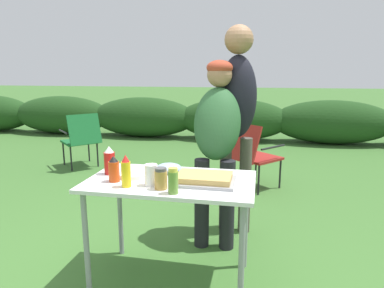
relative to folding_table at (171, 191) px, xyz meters
name	(u,v)px	position (x,y,z in m)	size (l,w,h in m)	color
ground_plane	(172,280)	(0.00, 0.00, -0.66)	(60.00, 60.00, 0.00)	#3D6B2D
shrub_hedge	(233,119)	(0.00, 5.16, -0.22)	(14.40, 0.90, 0.88)	#1E4219
folding_table	(171,191)	(0.00, 0.00, 0.00)	(1.10, 0.64, 0.74)	white
food_tray	(204,179)	(0.23, -0.02, 0.10)	(0.39, 0.28, 0.06)	#9E9EA3
plate_stack	(135,174)	(-0.27, 0.04, 0.09)	(0.25, 0.25, 0.03)	white
mixing_bowl	(169,168)	(-0.06, 0.16, 0.11)	(0.18, 0.18, 0.06)	#99B2CC
paper_cup_stack	(151,175)	(-0.09, -0.14, 0.14)	(0.08, 0.08, 0.13)	white
ketchup_bottle	(110,161)	(-0.45, 0.04, 0.17)	(0.08, 0.08, 0.20)	red
spice_jar	(161,179)	(-0.01, -0.19, 0.14)	(0.08, 0.08, 0.13)	#B2893D
relish_jar	(173,181)	(0.08, -0.25, 0.15)	(0.06, 0.06, 0.16)	olive
mustard_bottle	(126,172)	(-0.23, -0.19, 0.17)	(0.06, 0.06, 0.20)	yellow
hot_sauce_bottle	(114,169)	(-0.35, -0.11, 0.16)	(0.07, 0.07, 0.17)	#CC4214
standing_person_with_beanie	(217,134)	(0.22, 0.63, 0.28)	(0.38, 0.48, 1.53)	black
standing_person_in_dark_puffer	(237,109)	(0.37, 0.88, 0.46)	(0.37, 0.30, 1.82)	#4C473D
camp_chair_green_behind_table	(252,153)	(0.49, 2.04, -0.20)	(0.73, 0.75, 0.83)	maroon
camp_chair_near_hedge	(81,137)	(-2.06, 2.54, -0.20)	(0.74, 0.74, 0.83)	#19602D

